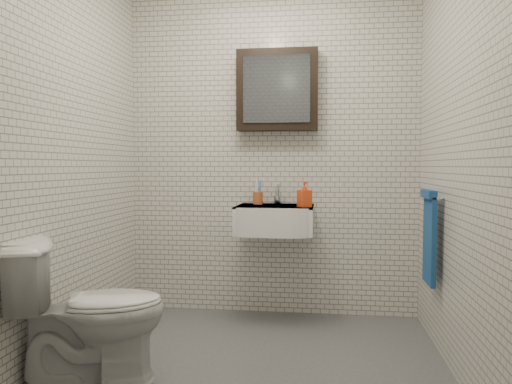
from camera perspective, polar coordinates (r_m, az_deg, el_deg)
ground at (r=3.05m, az=-0.29°, el=-18.76°), size 2.20×2.00×0.01m
room_shell at (r=2.86m, az=-0.30°, el=9.63°), size 2.22×2.02×2.51m
washbasin at (r=3.58m, az=2.14°, el=-3.11°), size 0.55×0.50×0.20m
faucet at (r=3.76m, az=2.44°, el=-0.35°), size 0.06×0.20×0.15m
mirror_cabinet at (r=3.79m, az=2.46°, el=11.53°), size 0.60×0.15×0.60m
towel_rail at (r=3.25m, az=19.23°, el=-4.46°), size 0.09×0.30×0.58m
toothbrush_cup at (r=3.73m, az=0.22°, el=-0.64°), size 0.09×0.09×0.20m
soap_bottle at (r=3.49m, az=5.56°, el=-0.29°), size 0.11×0.11×0.18m
toilet at (r=2.79m, az=-18.43°, el=-12.79°), size 0.86×0.68×0.77m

